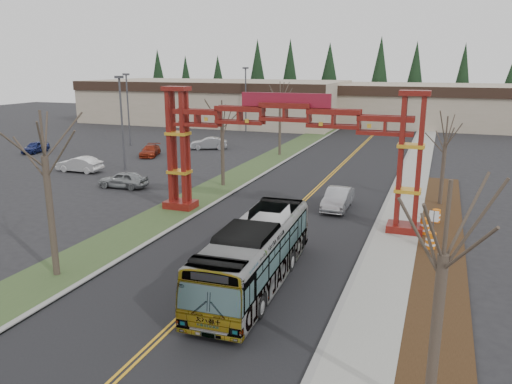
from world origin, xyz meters
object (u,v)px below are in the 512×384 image
at_px(barrel_south, 431,241).
at_px(silver_sedan, 338,199).
at_px(parked_car_mid_b, 35,147).
at_px(light_pole_mid, 128,104).
at_px(bare_tree_right_near, 444,256).
at_px(bare_tree_right_far, 445,143).
at_px(street_sign, 433,222).
at_px(parked_car_near_a, 123,180).
at_px(light_pole_near, 122,116).
at_px(barrel_mid, 425,227).
at_px(gateway_arch, 285,133).
at_px(bare_tree_median_mid, 222,125).
at_px(bare_tree_median_near, 45,157).
at_px(retail_building_west, 216,101).
at_px(bare_tree_median_far, 280,103).
at_px(light_pole_far, 246,95).
at_px(parked_car_near_b, 79,164).
at_px(retail_building_east, 446,105).
at_px(transit_bus, 255,254).
at_px(parked_car_mid_a, 150,151).
at_px(barrel_north, 436,217).
at_px(parked_car_far_a, 209,143).

bearing_deg(barrel_south, silver_sedan, 135.68).
distance_m(parked_car_mid_b, light_pole_mid, 12.44).
bearing_deg(bare_tree_right_near, bare_tree_right_far, 90.00).
height_order(bare_tree_right_far, street_sign, bare_tree_right_far).
distance_m(silver_sedan, parked_car_near_a, 18.68).
height_order(light_pole_near, barrel_mid, light_pole_near).
xyz_separation_m(silver_sedan, bare_tree_right_far, (7.10, 3.74, 4.01)).
relative_size(gateway_arch, bare_tree_median_mid, 2.44).
distance_m(bare_tree_median_near, light_pole_near, 26.43).
height_order(retail_building_west, bare_tree_median_far, bare_tree_median_far).
xyz_separation_m(light_pole_far, barrel_mid, (28.68, -42.18, -5.21)).
height_order(gateway_arch, light_pole_near, light_pole_near).
relative_size(parked_car_mid_b, light_pole_far, 0.40).
xyz_separation_m(silver_sedan, parked_car_near_b, (-26.66, 4.05, -0.01)).
relative_size(bare_tree_right_far, barrel_south, 6.30).
height_order(retail_building_east, transit_bus, retail_building_east).
distance_m(bare_tree_median_mid, bare_tree_median_far, 16.28).
bearing_deg(parked_car_mid_b, bare_tree_right_far, -17.78).
xyz_separation_m(parked_car_mid_a, parked_car_mid_b, (-14.33, -2.78, 0.04)).
bearing_deg(light_pole_mid, bare_tree_median_mid, -38.26).
relative_size(retail_building_west, parked_car_mid_a, 10.51).
bearing_deg(retail_building_west, bare_tree_median_far, -53.76).
relative_size(parked_car_mid_b, barrel_north, 3.99).
distance_m(parked_car_near_a, parked_car_near_b, 8.95).
relative_size(bare_tree_median_far, barrel_south, 7.64).
xyz_separation_m(parked_car_near_b, bare_tree_right_far, (33.75, -0.32, 4.02)).
bearing_deg(retail_building_east, light_pole_mid, -135.54).
bearing_deg(street_sign, bare_tree_right_near, -88.75).
bearing_deg(bare_tree_right_far, barrel_south, -92.15).
bearing_deg(light_pole_far, bare_tree_median_far, -57.83).
height_order(bare_tree_right_far, light_pole_far, light_pole_far).
distance_m(bare_tree_right_far, light_pole_mid, 41.97).
relative_size(parked_car_far_a, bare_tree_median_near, 0.55).
height_order(gateway_arch, parked_car_mid_a, gateway_arch).
relative_size(parked_car_far_a, bare_tree_median_mid, 0.61).
distance_m(parked_car_near_a, street_sign, 26.25).
height_order(transit_bus, light_pole_mid, light_pole_mid).
bearing_deg(retail_building_west, parked_car_mid_b, -99.24).
relative_size(parked_car_near_a, bare_tree_median_far, 0.53).
xyz_separation_m(retail_building_east, bare_tree_median_mid, (-18.00, -54.28, 1.81)).
distance_m(bare_tree_median_mid, bare_tree_right_far, 18.01).
xyz_separation_m(parked_car_near_a, light_pole_mid, (-12.91, 20.00, 4.63)).
distance_m(parked_car_near_b, light_pole_near, 6.34).
relative_size(bare_tree_median_near, street_sign, 3.61).
bearing_deg(parked_car_mid_a, light_pole_near, -95.18).
bearing_deg(light_pole_mid, light_pole_far, 63.24).
xyz_separation_m(bare_tree_median_near, bare_tree_median_far, (0.00, 36.85, -0.01)).
bearing_deg(parked_car_far_a, bare_tree_median_mid, 5.26).
bearing_deg(light_pole_near, street_sign, -23.38).
distance_m(parked_car_near_a, bare_tree_median_near, 19.37).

